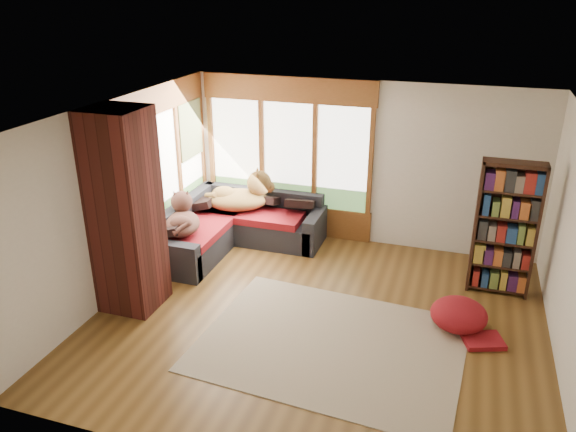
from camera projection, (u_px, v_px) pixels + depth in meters
The scene contains 16 objects.
floor at pixel (318, 320), 7.07m from camera, with size 5.50×5.50×0.00m, color #573A18.
ceiling at pixel (323, 115), 6.06m from camera, with size 5.50×5.50×0.00m, color white.
wall_back at pixel (361, 164), 8.76m from camera, with size 5.50×0.04×2.60m, color silver.
wall_front at pixel (237, 347), 4.37m from camera, with size 5.50×0.04×2.60m, color silver.
wall_left at pixel (117, 199), 7.35m from camera, with size 0.04×5.00×2.60m, color silver.
windows_back at pixel (288, 155), 9.06m from camera, with size 2.82×0.10×1.90m.
windows_left at pixel (165, 169), 8.37m from camera, with size 0.10×2.62×1.90m.
roller_blind at pixel (190, 130), 8.94m from camera, with size 0.03×0.72×0.90m, color olive.
brick_chimney at pixel (125, 212), 6.94m from camera, with size 0.70×0.70×2.60m, color #471914.
sectional_sofa at pixel (228, 227), 9.00m from camera, with size 2.20×2.20×0.80m.
area_rug at pixel (331, 344), 6.59m from camera, with size 2.99×2.29×0.01m, color beige.
bookshelf at pixel (505, 229), 7.37m from camera, with size 0.79×0.26×1.85m.
pouf at pixel (459, 314), 6.83m from camera, with size 0.69×0.69×0.37m, color maroon.
dog_tan at pixel (243, 191), 9.02m from camera, with size 1.15×0.93×0.57m.
dog_brindle at pixel (182, 214), 8.27m from camera, with size 0.82×0.96×0.47m.
throw_pillows at pixel (234, 198), 8.84m from camera, with size 1.98×1.68×0.45m.
Camera 1 is at (1.50, -5.84, 3.93)m, focal length 35.00 mm.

